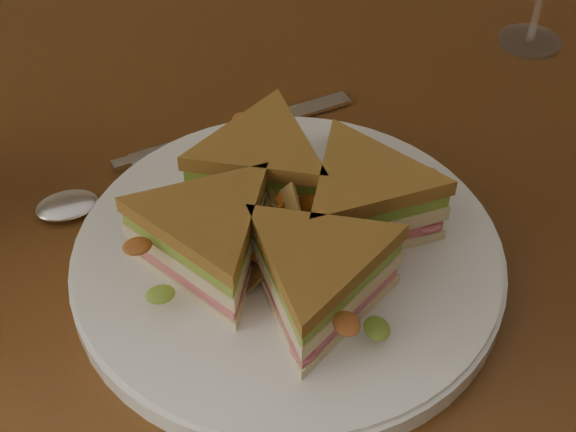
% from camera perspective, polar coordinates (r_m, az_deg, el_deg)
% --- Properties ---
extents(table, '(1.20, 0.80, 0.75)m').
position_cam_1_polar(table, '(0.68, -4.14, -5.74)').
color(table, '#3B200D').
rests_on(table, ground).
extents(plate, '(0.30, 0.30, 0.02)m').
position_cam_1_polar(plate, '(0.57, 0.00, -3.03)').
color(plate, white).
rests_on(plate, table).
extents(sandwich_wedges, '(0.23, 0.23, 0.06)m').
position_cam_1_polar(sandwich_wedges, '(0.54, 0.00, -0.38)').
color(sandwich_wedges, beige).
rests_on(sandwich_wedges, plate).
extents(crisps_mound, '(0.09, 0.09, 0.05)m').
position_cam_1_polar(crisps_mound, '(0.54, 0.00, -0.68)').
color(crisps_mound, '#B05716').
rests_on(crisps_mound, plate).
extents(spoon, '(0.18, 0.03, 0.01)m').
position_cam_1_polar(spoon, '(0.63, -13.38, 1.12)').
color(spoon, silver).
rests_on(spoon, table).
extents(knife, '(0.21, 0.04, 0.00)m').
position_cam_1_polar(knife, '(0.68, -4.29, 5.84)').
color(knife, silver).
rests_on(knife, table).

